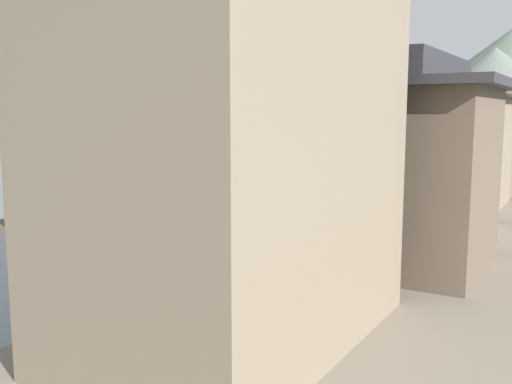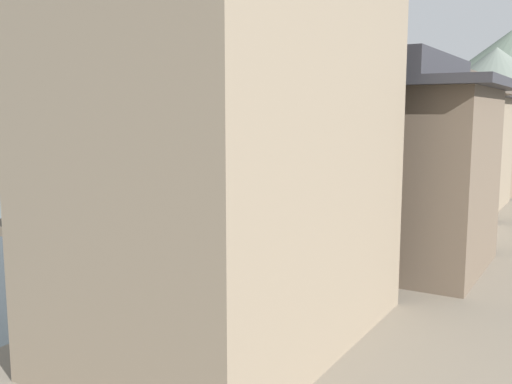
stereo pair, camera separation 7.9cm
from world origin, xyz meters
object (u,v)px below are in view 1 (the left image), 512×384
boat_moored_nearest (432,176)px  house_waterfront_narrow (454,144)px  house_waterfront_second (387,164)px  stone_bridge (457,124)px  house_waterfront_tall (423,152)px  boat_moored_third (190,274)px  boat_moored_far (408,184)px  house_waterfront_nearest (238,125)px  boat_midriver_drifting (213,233)px  boat_moored_second (335,213)px  house_waterfront_far (477,139)px

boat_moored_nearest → house_waterfront_narrow: (5.65, -19.29, 3.74)m
house_waterfront_second → stone_bridge: 68.05m
house_waterfront_tall → stone_bridge: bearing=100.6°
house_waterfront_second → house_waterfront_narrow: bearing=92.9°
boat_moored_third → boat_moored_far: boat_moored_far is taller
house_waterfront_second → house_waterfront_tall: 5.51m
boat_moored_far → house_waterfront_tall: (5.86, -18.79, 3.65)m
boat_moored_far → house_waterfront_narrow: 13.97m
boat_moored_third → house_waterfront_tall: bearing=54.9°
house_waterfront_nearest → house_waterfront_second: bearing=85.0°
boat_midriver_drifting → house_waterfront_nearest: bearing=-52.5°
house_waterfront_tall → boat_midriver_drifting: bearing=-167.4°
boat_moored_second → stone_bridge: (-5.42, 55.65, 3.75)m
house_waterfront_nearest → house_waterfront_far: bearing=90.0°
house_waterfront_second → house_waterfront_far: (-0.66, 18.34, 0.01)m
boat_moored_far → house_waterfront_narrow: bearing=-65.3°
boat_midriver_drifting → house_waterfront_tall: 9.57m
boat_moored_nearest → house_waterfront_nearest: house_waterfront_nearest is taller
house_waterfront_tall → boat_moored_third: bearing=-125.1°
boat_moored_far → boat_midriver_drifting: bearing=-97.5°
house_waterfront_nearest → house_waterfront_tall: house_waterfront_nearest is taller
house_waterfront_far → stone_bridge: 49.95m
boat_moored_second → house_waterfront_second: size_ratio=0.68×
boat_moored_nearest → house_waterfront_nearest: (5.62, -38.62, 5.03)m
boat_moored_far → stone_bridge: 43.25m
house_waterfront_narrow → house_waterfront_nearest: bearing=-90.1°
house_waterfront_second → house_waterfront_narrow: (-0.61, 12.03, -0.01)m
house_waterfront_tall → house_waterfront_far: 12.85m
boat_moored_second → house_waterfront_nearest: size_ratio=0.53×
boat_midriver_drifting → house_waterfront_narrow: house_waterfront_narrow is taller
boat_moored_third → boat_moored_second: bearing=92.8°
boat_moored_second → house_waterfront_narrow: 7.03m
house_waterfront_narrow → boat_moored_nearest: bearing=106.3°
house_waterfront_far → boat_moored_nearest: bearing=113.4°
boat_moored_nearest → house_waterfront_nearest: bearing=-81.7°
house_waterfront_nearest → house_waterfront_tall: bearing=88.9°
boat_moored_second → stone_bridge: size_ratio=0.16×
house_waterfront_nearest → house_waterfront_second: 7.44m
boat_midriver_drifting → house_waterfront_narrow: size_ratio=0.57×
house_waterfront_far → boat_moored_third: bearing=-104.1°
house_waterfront_nearest → house_waterfront_narrow: bearing=89.9°
boat_midriver_drifting → house_waterfront_nearest: size_ratio=0.45×
boat_moored_third → house_waterfront_far: 21.49m
boat_moored_nearest → house_waterfront_tall: house_waterfront_tall is taller
boat_midriver_drifting → house_waterfront_tall: house_waterfront_tall is taller
boat_moored_second → boat_moored_third: bearing=-87.2°
boat_moored_nearest → boat_moored_third: size_ratio=1.08×
house_waterfront_tall → house_waterfront_far: bearing=91.2°
boat_moored_far → house_waterfront_second: 25.33m
house_waterfront_second → boat_moored_far: bearing=104.4°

